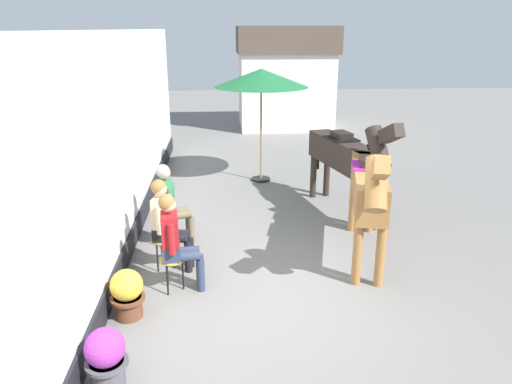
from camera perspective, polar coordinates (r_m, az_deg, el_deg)
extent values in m
plane|color=slate|center=(9.52, 1.63, -2.49)|extent=(40.00, 40.00, 0.00)
cube|color=white|center=(7.72, -16.37, 4.92)|extent=(0.30, 14.00, 3.40)
cube|color=black|center=(8.19, -15.27, -5.45)|extent=(0.34, 14.00, 0.36)
cube|color=silver|center=(17.83, 3.42, 11.71)|extent=(3.20, 2.40, 2.60)
cube|color=brown|center=(17.71, 3.53, 17.34)|extent=(3.40, 2.60, 0.90)
cylinder|color=gold|center=(6.74, -9.83, -7.76)|extent=(0.34, 0.34, 0.03)
cylinder|color=black|center=(6.84, -8.53, -9.49)|extent=(0.02, 0.02, 0.45)
cylinder|color=black|center=(6.95, -10.32, -9.12)|extent=(0.02, 0.02, 0.45)
cylinder|color=black|center=(6.74, -10.31, -10.07)|extent=(0.02, 0.02, 0.45)
cube|color=#2D3851|center=(6.69, -9.88, -6.87)|extent=(0.27, 0.34, 0.20)
cube|color=maroon|center=(6.56, -10.04, -4.35)|extent=(0.25, 0.36, 0.44)
sphere|color=tan|center=(6.43, -10.21, -1.47)|extent=(0.20, 0.20, 0.20)
sphere|color=olive|center=(6.42, -10.40, -1.23)|extent=(0.22, 0.22, 0.22)
cylinder|color=#2D3851|center=(6.78, -8.25, -6.88)|extent=(0.39, 0.17, 0.13)
cylinder|color=#2D3851|center=(6.92, -6.55, -9.03)|extent=(0.11, 0.11, 0.46)
cylinder|color=#2D3851|center=(6.64, -8.20, -7.47)|extent=(0.39, 0.17, 0.13)
cylinder|color=#2D3851|center=(6.78, -6.46, -9.65)|extent=(0.11, 0.11, 0.46)
cylinder|color=maroon|center=(6.76, -9.86, -4.08)|extent=(0.09, 0.09, 0.42)
cylinder|color=maroon|center=(6.39, -9.82, -5.44)|extent=(0.09, 0.09, 0.42)
cylinder|color=gold|center=(7.35, -10.77, -5.48)|extent=(0.34, 0.34, 0.03)
cylinder|color=black|center=(7.42, -9.61, -7.23)|extent=(0.02, 0.02, 0.45)
cylinder|color=black|center=(7.58, -10.95, -6.74)|extent=(0.02, 0.02, 0.45)
cylinder|color=black|center=(7.37, -11.43, -7.54)|extent=(0.02, 0.02, 0.45)
cube|color=black|center=(7.31, -10.83, -4.66)|extent=(0.28, 0.35, 0.20)
cube|color=beige|center=(7.19, -10.98, -2.31)|extent=(0.27, 0.37, 0.44)
sphere|color=tan|center=(7.08, -11.15, 0.34)|extent=(0.20, 0.20, 0.20)
sphere|color=olive|center=(7.07, -11.32, 0.57)|extent=(0.22, 0.22, 0.22)
cylinder|color=black|center=(7.35, -9.21, -4.84)|extent=(0.40, 0.18, 0.13)
cylinder|color=black|center=(7.44, -7.66, -7.02)|extent=(0.11, 0.11, 0.46)
cylinder|color=black|center=(7.21, -9.50, -5.34)|extent=(0.40, 0.18, 0.13)
cylinder|color=black|center=(7.30, -7.91, -7.56)|extent=(0.11, 0.11, 0.46)
cylinder|color=beige|center=(7.38, -10.41, -2.13)|extent=(0.09, 0.09, 0.42)
cylinder|color=beige|center=(7.02, -11.22, -3.28)|extent=(0.09, 0.09, 0.42)
cylinder|color=red|center=(8.11, -10.35, -3.12)|extent=(0.34, 0.34, 0.03)
cylinder|color=black|center=(8.23, -9.30, -4.54)|extent=(0.02, 0.02, 0.45)
cylinder|color=black|center=(8.30, -10.92, -4.43)|extent=(0.02, 0.02, 0.45)
cylinder|color=black|center=(8.08, -10.54, -5.06)|extent=(0.02, 0.02, 0.45)
cube|color=brown|center=(8.07, -10.39, -2.36)|extent=(0.33, 0.38, 0.20)
cube|color=#337247|center=(7.97, -10.53, -0.21)|extent=(0.32, 0.39, 0.44)
sphere|color=tan|center=(7.86, -10.68, 2.21)|extent=(0.20, 0.20, 0.20)
sphere|color=#B2A38E|center=(7.85, -10.83, 2.40)|extent=(0.22, 0.22, 0.22)
cylinder|color=brown|center=(8.20, -9.21, -2.32)|extent=(0.40, 0.25, 0.13)
cylinder|color=brown|center=(8.35, -7.84, -4.07)|extent=(0.11, 0.11, 0.46)
cylinder|color=brown|center=(8.06, -8.93, -2.70)|extent=(0.40, 0.25, 0.13)
cylinder|color=brown|center=(8.21, -7.54, -4.47)|extent=(0.11, 0.11, 0.46)
cylinder|color=#337247|center=(8.17, -10.69, -0.10)|extent=(0.09, 0.09, 0.42)
cylinder|color=#337247|center=(7.80, -10.03, -0.97)|extent=(0.09, 0.09, 0.42)
cube|color=#9E6B38|center=(7.61, 12.95, 0.81)|extent=(0.92, 2.24, 0.52)
cylinder|color=#9E6B38|center=(6.97, 14.29, -7.27)|extent=(0.13, 0.13, 0.90)
cylinder|color=#9E6B38|center=(6.95, 11.73, -7.17)|extent=(0.13, 0.13, 0.90)
cylinder|color=#9E6B38|center=(8.76, 13.26, -1.78)|extent=(0.13, 0.13, 0.90)
cylinder|color=#9E6B38|center=(8.74, 11.23, -1.68)|extent=(0.13, 0.13, 0.90)
cylinder|color=#9E6B38|center=(6.36, 13.85, 0.90)|extent=(0.41, 0.68, 0.73)
cube|color=#9E6B38|center=(5.94, 14.32, 2.73)|extent=(0.29, 0.55, 0.40)
cube|color=black|center=(6.33, 13.93, 2.16)|extent=(0.18, 0.62, 0.48)
cylinder|color=black|center=(8.78, 12.38, 1.34)|extent=(0.12, 0.12, 0.65)
cube|color=#8C1E8C|center=(7.63, 13.06, 3.00)|extent=(0.62, 0.70, 0.03)
cube|color=black|center=(7.61, 13.09, 3.51)|extent=(0.37, 0.49, 0.12)
cube|color=#2D231E|center=(9.42, 10.11, 4.40)|extent=(0.94, 2.24, 0.52)
cylinder|color=#2D231E|center=(8.89, 13.63, -1.50)|extent=(0.13, 0.13, 0.90)
cylinder|color=#2D231E|center=(8.74, 11.89, -1.73)|extent=(0.13, 0.13, 0.90)
cylinder|color=#2D231E|center=(10.50, 8.25, 1.94)|extent=(0.13, 0.13, 0.90)
cylinder|color=#2D231E|center=(10.37, 6.71, 1.80)|extent=(0.13, 0.13, 0.90)
cylinder|color=#2D231E|center=(8.32, 14.06, 5.02)|extent=(0.42, 0.68, 0.73)
cube|color=#2D231E|center=(7.97, 15.50, 6.59)|extent=(0.30, 0.56, 0.40)
cube|color=black|center=(8.31, 14.06, 5.99)|extent=(0.19, 0.62, 0.48)
cylinder|color=black|center=(10.48, 7.17, 4.42)|extent=(0.12, 0.12, 0.65)
cube|color=black|center=(9.45, 9.93, 6.16)|extent=(0.63, 0.70, 0.03)
cube|color=black|center=(9.43, 9.95, 6.57)|extent=(0.38, 0.49, 0.12)
cylinder|color=#4C4C51|center=(5.43, -16.92, -19.55)|extent=(0.34, 0.34, 0.28)
cylinder|color=#4C4C51|center=(5.36, -17.04, -18.54)|extent=(0.43, 0.43, 0.04)
sphere|color=purple|center=(5.25, -17.23, -16.96)|extent=(0.40, 0.40, 0.40)
cylinder|color=brown|center=(6.42, -14.66, -12.83)|extent=(0.34, 0.34, 0.28)
cylinder|color=brown|center=(6.36, -14.75, -11.90)|extent=(0.43, 0.43, 0.04)
sphere|color=gold|center=(6.28, -14.89, -10.48)|extent=(0.40, 0.40, 0.40)
cylinder|color=black|center=(11.56, 0.55, 1.51)|extent=(0.44, 0.44, 0.06)
cylinder|color=olive|center=(11.29, 0.56, 6.71)|extent=(0.04, 0.04, 2.20)
cone|color=#1E6638|center=(11.09, 0.59, 13.19)|extent=(2.10, 2.10, 0.40)
cube|color=maroon|center=(8.98, -9.70, -3.41)|extent=(0.17, 0.30, 0.20)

